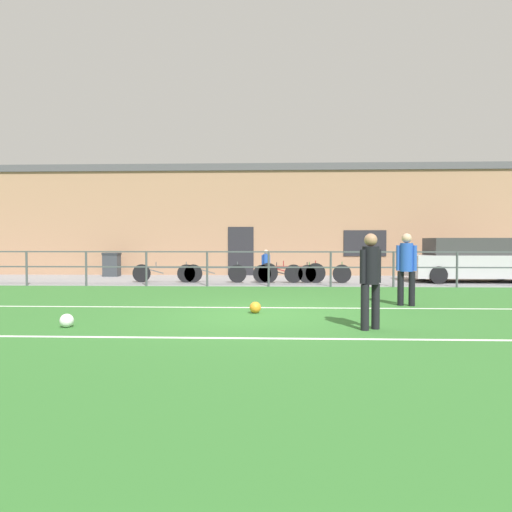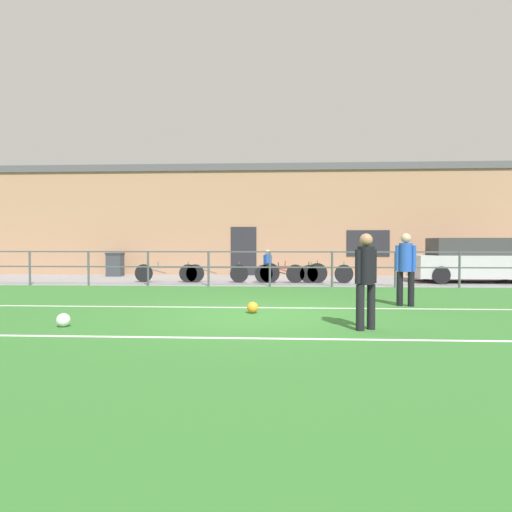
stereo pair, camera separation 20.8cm
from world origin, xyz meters
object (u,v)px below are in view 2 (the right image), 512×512
(player_goalkeeper, at_px, (366,275))
(bicycle_parked_4, at_px, (286,273))
(soccer_ball_spare, at_px, (63,320))
(spectator_child, at_px, (268,264))
(bicycle_parked_2, at_px, (293,273))
(parked_car_red, at_px, (473,261))
(trash_bin_0, at_px, (115,264))
(soccer_ball_match, at_px, (253,307))
(player_striker, at_px, (406,265))
(bicycle_parked_3, at_px, (217,273))
(bicycle_parked_0, at_px, (166,273))
(bicycle_parked_1, at_px, (319,273))

(player_goalkeeper, bearing_deg, bicycle_parked_4, -114.01)
(player_goalkeeper, xyz_separation_m, bicycle_parked_4, (-1.24, 8.68, -0.55))
(player_goalkeeper, relative_size, soccer_ball_spare, 6.88)
(spectator_child, relative_size, bicycle_parked_2, 0.49)
(parked_car_red, xyz_separation_m, trash_bin_0, (-13.78, 2.12, -0.25))
(spectator_child, bearing_deg, soccer_ball_match, 107.65)
(parked_car_red, xyz_separation_m, bicycle_parked_4, (-6.66, -0.79, -0.41))
(player_goalkeeper, height_order, player_striker, player_striker)
(parked_car_red, bearing_deg, bicycle_parked_4, -173.27)
(bicycle_parked_3, bearing_deg, bicycle_parked_0, 180.00)
(bicycle_parked_0, distance_m, trash_bin_0, 4.09)
(player_goalkeeper, height_order, bicycle_parked_3, player_goalkeeper)
(spectator_child, distance_m, bicycle_parked_1, 1.83)
(bicycle_parked_0, bearing_deg, bicycle_parked_4, 0.00)
(trash_bin_0, bearing_deg, bicycle_parked_2, -21.52)
(bicycle_parked_0, distance_m, bicycle_parked_4, 4.24)
(bicycle_parked_1, bearing_deg, bicycle_parked_4, 180.00)
(player_striker, bearing_deg, player_goalkeeper, -95.90)
(parked_car_red, bearing_deg, spectator_child, -174.68)
(trash_bin_0, bearing_deg, parked_car_red, -8.75)
(bicycle_parked_2, xyz_separation_m, bicycle_parked_4, (-0.25, 0.00, -0.03))
(parked_car_red, height_order, bicycle_parked_4, parked_car_red)
(soccer_ball_spare, distance_m, parked_car_red, 14.15)
(player_goalkeeper, xyz_separation_m, soccer_ball_match, (-1.96, 1.72, -0.78))
(bicycle_parked_1, bearing_deg, bicycle_parked_2, -180.00)
(player_goalkeeper, relative_size, bicycle_parked_4, 0.72)
(player_goalkeeper, distance_m, bicycle_parked_3, 9.44)
(bicycle_parked_3, bearing_deg, spectator_child, 3.37)
(soccer_ball_match, height_order, bicycle_parked_2, bicycle_parked_2)
(player_goalkeeper, distance_m, soccer_ball_spare, 5.13)
(player_striker, distance_m, soccer_ball_spare, 7.18)
(bicycle_parked_1, distance_m, bicycle_parked_4, 1.15)
(player_goalkeeper, bearing_deg, bicycle_parked_0, -89.86)
(player_goalkeeper, bearing_deg, player_striker, -147.23)
(soccer_ball_spare, bearing_deg, spectator_child, 70.05)
(soccer_ball_spare, xyz_separation_m, bicycle_parked_2, (4.09, 8.68, 0.27))
(bicycle_parked_4, bearing_deg, soccer_ball_spare, -113.82)
(soccer_ball_spare, bearing_deg, parked_car_red, 42.05)
(soccer_ball_match, xyz_separation_m, trash_bin_0, (-6.40, 9.86, 0.40))
(bicycle_parked_4, bearing_deg, trash_bin_0, 157.79)
(bicycle_parked_0, height_order, bicycle_parked_1, bicycle_parked_1)
(bicycle_parked_2, bearing_deg, soccer_ball_match, -97.98)
(bicycle_parked_0, xyz_separation_m, trash_bin_0, (-2.87, 2.91, 0.16))
(spectator_child, height_order, bicycle_parked_3, spectator_child)
(player_striker, bearing_deg, parked_car_red, 77.34)
(player_goalkeeper, relative_size, bicycle_parked_1, 0.68)
(soccer_ball_match, xyz_separation_m, bicycle_parked_2, (0.98, 6.96, 0.27))
(parked_car_red, bearing_deg, bicycle_parked_3, -175.06)
(soccer_ball_match, bearing_deg, trash_bin_0, 122.96)
(soccer_ball_spare, height_order, bicycle_parked_0, bicycle_parked_0)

